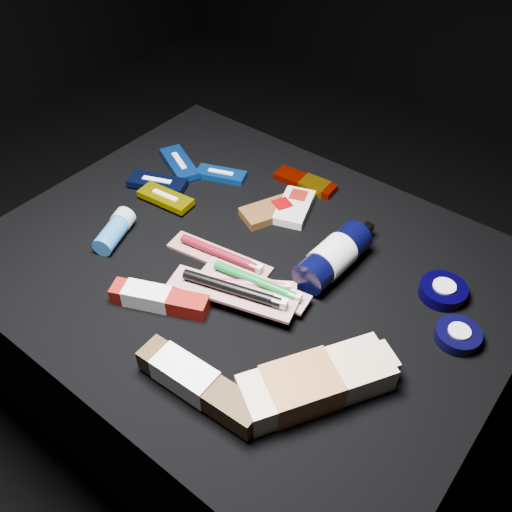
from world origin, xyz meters
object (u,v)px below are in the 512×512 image
Objects in this scene: lotion_bottle at (333,257)px; toothpaste_carton_red at (155,298)px; deodorant_stick at (115,231)px; bodywash_bottle at (314,384)px.

lotion_bottle is 1.21× the size of toothpaste_carton_red.
lotion_bottle reaches higher than deodorant_stick.
toothpaste_carton_red is (-0.20, -0.27, -0.02)m from lotion_bottle.
bodywash_bottle is 0.32m from toothpaste_carton_red.
deodorant_stick is (-0.51, 0.05, -0.00)m from bodywash_bottle.
deodorant_stick is 0.64× the size of toothpaste_carton_red.
deodorant_stick is (-0.39, -0.19, -0.01)m from lotion_bottle.
toothpaste_carton_red is at bearing -41.87° from deodorant_stick.
toothpaste_carton_red is at bearing -145.04° from bodywash_bottle.
lotion_bottle is at bearing 147.80° from bodywash_bottle.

